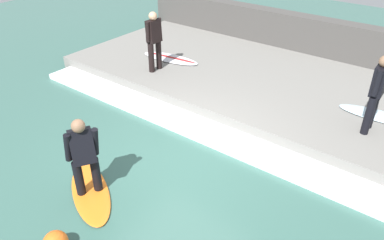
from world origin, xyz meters
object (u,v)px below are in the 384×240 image
object	(u,v)px
surfer_waiting_near	(377,90)
surfboard_waiting_near	(381,116)
surfboard_riding	(91,192)
surfer_waiting_far	(154,38)
surfboard_waiting_far	(170,58)
surfer_riding	(83,153)

from	to	relation	value
surfer_waiting_near	surfboard_waiting_near	distance (m)	1.09
surfboard_riding	surfboard_waiting_near	size ratio (longest dim) A/B	1.00
surfer_waiting_far	surfboard_waiting_far	distance (m)	1.16
surfer_riding	surfboard_waiting_far	distance (m)	5.24
surfer_waiting_near	surfer_waiting_far	world-z (taller)	surfer_waiting_near
surfer_riding	surfboard_waiting_far	bearing A→B (deg)	24.89
surfboard_riding	surfer_waiting_far	bearing A→B (deg)	27.32
surfboard_riding	surfboard_waiting_far	world-z (taller)	surfboard_waiting_far
surfboard_waiting_near	surfer_waiting_far	distance (m)	5.54
surfboard_waiting_near	surfboard_waiting_far	world-z (taller)	surfboard_waiting_far
surfer_riding	surfer_waiting_near	bearing A→B (deg)	-37.18
surfer_waiting_near	surfer_waiting_far	distance (m)	5.28
surfer_waiting_near	surfer_riding	bearing A→B (deg)	142.82
surfboard_riding	surfer_waiting_far	xyz separation A→B (m)	(3.94, 2.03, 1.18)
surfboard_riding	surfer_waiting_far	world-z (taller)	surfer_waiting_far
surfer_riding	surfer_waiting_far	bearing A→B (deg)	27.32
surfboard_waiting_far	surfer_waiting_near	bearing A→B (deg)	-94.95
surfboard_riding	surfboard_waiting_near	bearing A→B (deg)	-34.12
surfer_waiting_near	surfboard_waiting_far	xyz separation A→B (m)	(0.47, 5.43, -0.84)
surfboard_riding	surfer_waiting_near	size ratio (longest dim) A/B	1.12
surfer_waiting_near	surfboard_waiting_far	distance (m)	5.52
surfer_waiting_near	surfer_waiting_far	size ratio (longest dim) A/B	1.02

